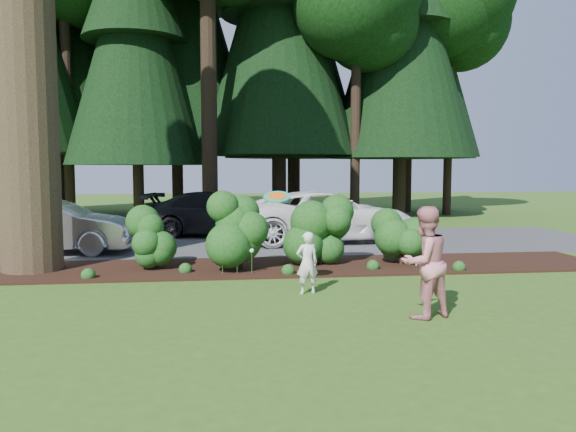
# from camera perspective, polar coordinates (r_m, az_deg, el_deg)

# --- Properties ---
(ground) EXTENTS (80.00, 80.00, 0.00)m
(ground) POSITION_cam_1_polar(r_m,az_deg,el_deg) (9.25, -2.81, -8.91)
(ground) COLOR #2C5217
(ground) RESTS_ON ground
(mulch_bed) EXTENTS (16.00, 2.50, 0.05)m
(mulch_bed) POSITION_cam_1_polar(r_m,az_deg,el_deg) (12.42, -3.92, -5.22)
(mulch_bed) COLOR black
(mulch_bed) RESTS_ON ground
(driveway) EXTENTS (22.00, 6.00, 0.03)m
(driveway) POSITION_cam_1_polar(r_m,az_deg,el_deg) (16.62, -4.71, -2.69)
(driveway) COLOR #38383A
(driveway) RESTS_ON ground
(shrub_row) EXTENTS (6.53, 1.60, 1.61)m
(shrub_row) POSITION_cam_1_polar(r_m,az_deg,el_deg) (12.26, -0.32, -1.64)
(shrub_row) COLOR #133E13
(shrub_row) RESTS_ON ground
(lily_cluster) EXTENTS (0.69, 0.09, 0.57)m
(lily_cluster) POSITION_cam_1_polar(r_m,az_deg,el_deg) (11.49, -5.20, -3.68)
(lily_cluster) COLOR #133E13
(lily_cluster) RESTS_ON ground
(tree_wall) EXTENTS (25.66, 12.15, 17.09)m
(tree_wall) POSITION_cam_1_polar(r_m,az_deg,el_deg) (26.38, -5.12, 20.95)
(tree_wall) COLOR black
(tree_wall) RESTS_ON ground
(car_silver_wagon) EXTENTS (4.25, 1.66, 1.38)m
(car_silver_wagon) POSITION_cam_1_polar(r_m,az_deg,el_deg) (15.51, -22.98, -0.98)
(car_silver_wagon) COLOR #BCBCC1
(car_silver_wagon) RESTS_ON driveway
(car_white_suv) EXTENTS (5.64, 3.07, 1.50)m
(car_white_suv) POSITION_cam_1_polar(r_m,az_deg,el_deg) (16.68, 3.96, -0.01)
(car_white_suv) COLOR white
(car_white_suv) RESTS_ON driveway
(car_dark_suv) EXTENTS (5.17, 2.95, 1.41)m
(car_dark_suv) POSITION_cam_1_polar(r_m,az_deg,el_deg) (18.12, -6.79, 0.21)
(car_dark_suv) COLOR black
(car_dark_suv) RESTS_ON driveway
(child) EXTENTS (0.44, 0.33, 1.10)m
(child) POSITION_cam_1_polar(r_m,az_deg,el_deg) (9.87, 1.96, -4.77)
(child) COLOR white
(child) RESTS_ON ground
(adult) EXTENTS (0.97, 0.87, 1.65)m
(adult) POSITION_cam_1_polar(r_m,az_deg,el_deg) (8.50, 13.70, -4.60)
(adult) COLOR red
(adult) RESTS_ON ground
(frisbee) EXTENTS (0.48, 0.45, 0.21)m
(frisbee) POSITION_cam_1_polar(r_m,az_deg,el_deg) (9.68, -1.13, 1.99)
(frisbee) COLOR teal
(frisbee) RESTS_ON ground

